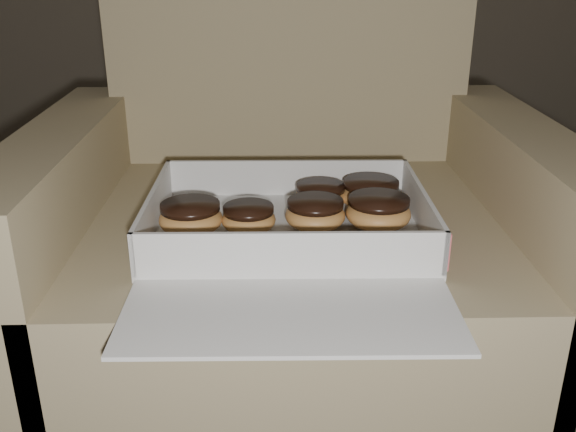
# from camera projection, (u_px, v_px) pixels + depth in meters

# --- Properties ---
(armchair) EXTENTS (0.81, 0.69, 0.85)m
(armchair) POSITION_uv_depth(u_px,v_px,m) (292.00, 261.00, 1.08)
(armchair) COLOR #92845D
(armchair) RESTS_ON floor
(bakery_box) EXTENTS (0.39, 0.45, 0.06)m
(bakery_box) POSITION_uv_depth(u_px,v_px,m) (291.00, 238.00, 0.86)
(bakery_box) COLOR silver
(bakery_box) RESTS_ON armchair
(donut_a) EXTENTS (0.08, 0.08, 0.04)m
(donut_a) POSITION_uv_depth(u_px,v_px,m) (249.00, 218.00, 0.89)
(donut_a) COLOR #BC8841
(donut_a) RESTS_ON bakery_box
(donut_b) EXTENTS (0.08, 0.08, 0.04)m
(donut_b) POSITION_uv_depth(u_px,v_px,m) (320.00, 196.00, 0.96)
(donut_b) COLOR #BC8841
(donut_b) RESTS_ON bakery_box
(donut_c) EXTENTS (0.09, 0.09, 0.04)m
(donut_c) POSITION_uv_depth(u_px,v_px,m) (371.00, 194.00, 0.96)
(donut_c) COLOR #BC8841
(donut_c) RESTS_ON bakery_box
(donut_d) EXTENTS (0.09, 0.09, 0.04)m
(donut_d) POSITION_uv_depth(u_px,v_px,m) (191.00, 217.00, 0.88)
(donut_d) COLOR #BC8841
(donut_d) RESTS_ON bakery_box
(donut_e) EXTENTS (0.08, 0.08, 0.04)m
(donut_e) POSITION_uv_depth(u_px,v_px,m) (315.00, 213.00, 0.89)
(donut_e) COLOR #BC8841
(donut_e) RESTS_ON bakery_box
(donut_f) EXTENTS (0.09, 0.09, 0.05)m
(donut_f) POSITION_uv_depth(u_px,v_px,m) (378.00, 212.00, 0.90)
(donut_f) COLOR #BC8841
(donut_f) RESTS_ON bakery_box
(crumb_a) EXTENTS (0.01, 0.01, 0.00)m
(crumb_a) POSITION_uv_depth(u_px,v_px,m) (275.00, 239.00, 0.86)
(crumb_a) COLOR black
(crumb_a) RESTS_ON bakery_box
(crumb_b) EXTENTS (0.01, 0.01, 0.00)m
(crumb_b) POSITION_uv_depth(u_px,v_px,m) (287.00, 236.00, 0.87)
(crumb_b) COLOR black
(crumb_b) RESTS_ON bakery_box
(crumb_c) EXTENTS (0.01, 0.01, 0.00)m
(crumb_c) POSITION_uv_depth(u_px,v_px,m) (408.00, 257.00, 0.81)
(crumb_c) COLOR black
(crumb_c) RESTS_ON bakery_box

